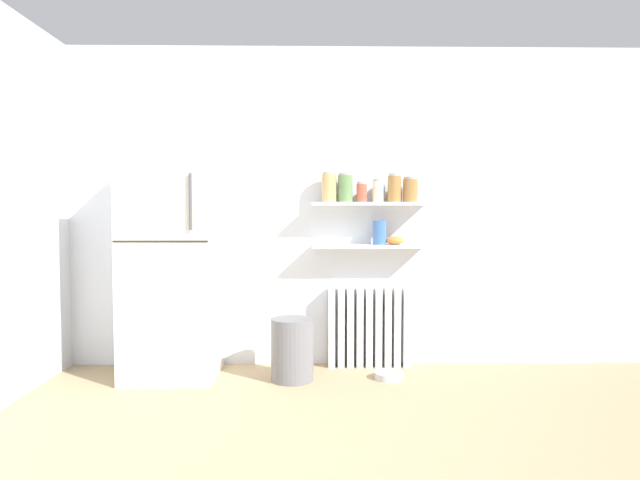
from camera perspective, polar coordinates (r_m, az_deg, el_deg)
The scene contains 16 objects.
ground_plane at distance 3.24m, azimuth 3.36°, elevation -19.87°, with size 7.04×7.04×0.00m, color #9E8460.
back_wall at distance 4.54m, azimuth 1.94°, elevation 3.43°, with size 7.04×0.10×2.60m, color silver.
refrigerator at distance 4.32m, azimuth -15.16°, elevation -2.40°, with size 0.68×0.65×1.73m.
radiator at distance 4.52m, azimuth 5.11°, elevation -9.02°, with size 0.66×0.12×0.65m.
wall_shelf_lower at distance 4.41m, azimuth 5.19°, elevation -0.65°, with size 0.92×0.22×0.03m, color white.
wall_shelf_upper at distance 4.40m, azimuth 5.21°, elevation 3.78°, with size 0.92×0.22×0.03m, color white.
storage_jar_0 at distance 4.38m, azimuth 0.94°, elevation 5.50°, with size 0.12×0.12×0.24m.
storage_jar_1 at distance 4.39m, azimuth 2.66°, elevation 5.46°, with size 0.12×0.12×0.23m.
storage_jar_2 at distance 4.40m, azimuth 4.36°, elevation 4.99°, with size 0.08×0.08×0.16m.
storage_jar_3 at distance 4.41m, azimuth 6.06°, elevation 5.12°, with size 0.09×0.09×0.18m.
storage_jar_4 at distance 4.43m, azimuth 7.75°, elevation 5.38°, with size 0.11×0.11×0.23m.
storage_jar_5 at distance 4.45m, azimuth 9.42°, elevation 5.19°, with size 0.12×0.12×0.20m.
vase at distance 4.41m, azimuth 6.22°, elevation 0.78°, with size 0.11×0.11×0.19m, color #38609E.
shelf_bowl at distance 4.43m, azimuth 7.82°, elevation -0.05°, with size 0.15×0.15×0.07m, color orange.
trash_bin at distance 4.17m, azimuth -2.92°, elevation -11.32°, with size 0.32×0.32×0.47m, color slate.
pet_food_bowl at distance 4.29m, azimuth 7.18°, elevation -13.83°, with size 0.22×0.22×0.05m, color #B7B7BC.
Camera 1 is at (-0.23, -2.48, 1.25)m, focal length 30.70 mm.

